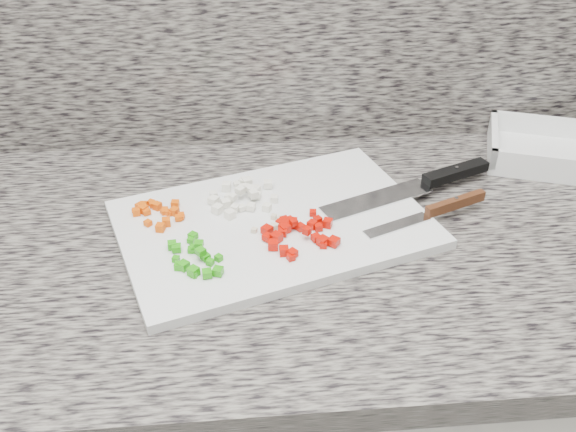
% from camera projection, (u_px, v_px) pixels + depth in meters
% --- Properties ---
extents(countertop, '(3.96, 0.64, 0.04)m').
position_uv_depth(countertop, '(259.00, 247.00, 0.95)').
color(countertop, slate).
rests_on(countertop, cabinet).
extents(cutting_board, '(0.51, 0.42, 0.01)m').
position_uv_depth(cutting_board, '(273.00, 224.00, 0.95)').
color(cutting_board, silver).
rests_on(cutting_board, countertop).
extents(carrot_pile, '(0.08, 0.08, 0.01)m').
position_uv_depth(carrot_pile, '(157.00, 212.00, 0.96)').
color(carrot_pile, '#D74B04').
rests_on(carrot_pile, cutting_board).
extents(onion_pile, '(0.11, 0.11, 0.02)m').
position_uv_depth(onion_pile, '(242.00, 195.00, 0.99)').
color(onion_pile, white).
rests_on(onion_pile, cutting_board).
extents(green_pepper_pile, '(0.08, 0.10, 0.02)m').
position_uv_depth(green_pepper_pile, '(194.00, 258.00, 0.86)').
color(green_pepper_pile, '#22940D').
rests_on(green_pepper_pile, cutting_board).
extents(red_pepper_pile, '(0.11, 0.11, 0.02)m').
position_uv_depth(red_pepper_pile, '(296.00, 232.00, 0.91)').
color(red_pepper_pile, '#B80C02').
rests_on(red_pepper_pile, cutting_board).
extents(garlic_pile, '(0.05, 0.05, 0.01)m').
position_uv_depth(garlic_pile, '(275.00, 226.00, 0.93)').
color(garlic_pile, beige).
rests_on(garlic_pile, cutting_board).
extents(chef_knife, '(0.30, 0.15, 0.02)m').
position_uv_depth(chef_knife, '(430.00, 181.00, 1.03)').
color(chef_knife, silver).
rests_on(chef_knife, cutting_board).
extents(paring_knife, '(0.20, 0.10, 0.02)m').
position_uv_depth(paring_knife, '(441.00, 209.00, 0.96)').
color(paring_knife, silver).
rests_on(paring_knife, cutting_board).
extents(tray, '(0.27, 0.23, 0.05)m').
position_uv_depth(tray, '(555.00, 152.00, 1.11)').
color(tray, white).
rests_on(tray, countertop).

